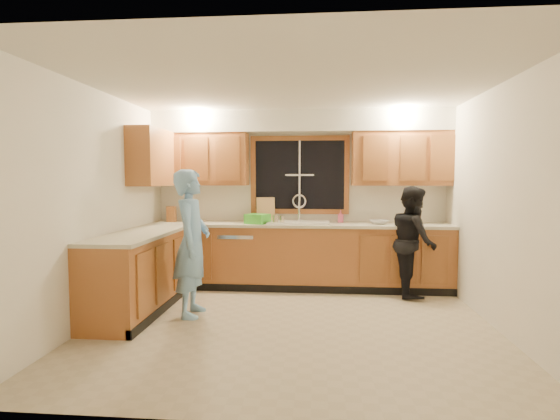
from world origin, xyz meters
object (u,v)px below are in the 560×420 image
Objects in this scene: man at (192,243)px; dish_crate at (257,219)px; stove at (117,284)px; dishwasher at (239,258)px; soap_bottle at (341,216)px; woman at (413,241)px; sink at (299,227)px; bowl at (379,222)px; knife_block at (171,214)px.

dish_crate is at bearing -26.45° from man.
dish_crate is at bearing 54.55° from stove.
dishwasher is 1.58m from soap_bottle.
stove reaches higher than dishwasher.
stove is 3.16× the size of dish_crate.
woman is at bearing -70.34° from man.
sink is 5.03× the size of soap_bottle.
soap_bottle is at bearing 13.20° from dish_crate.
dishwasher is 2.04m from stove.
bowl is at bearing -2.62° from sink.
woman is at bearing -5.26° from dish_crate.
bowl is at bearing 58.80° from woman.
bowl is at bearing -1.05° from dishwasher.
dish_crate reaches higher than dishwasher.
soap_bottle is at bearing 39.84° from stove.
sink is 0.52× the size of man.
sink reaches higher than dishwasher.
stove is at bearing 122.64° from man.
stove is at bearing -117.69° from dishwasher.
dishwasher is 2.41m from woman.
soap_bottle is (0.60, 0.18, 0.14)m from sink.
dishwasher is 1.18m from knife_block.
dishwasher is at bearing -172.51° from soap_bottle.
stove is at bearing -125.45° from dish_crate.
bowl is (2.96, -0.08, -0.08)m from knife_block.
woman reaches higher than stove.
sink is 0.96m from dishwasher.
dish_crate is (0.28, -0.08, 0.58)m from dishwasher.
bowl is (1.11, -0.05, 0.08)m from sink.
woman is 5.10× the size of dish_crate.
soap_bottle is 0.73× the size of bowl.
dishwasher is at bearing 163.27° from dish_crate.
man is at bearing 34.92° from stove.
woman is 1.07m from soap_bottle.
dish_crate reaches higher than stove.
dish_crate is 1.20m from soap_bottle.
stove is at bearing -140.16° from soap_bottle.
knife_block is at bearing -176.52° from soap_bottle.
sink is 1.86m from knife_block.
bowl is at bearing 1.63° from dish_crate.
sink reaches higher than bowl.
woman reaches higher than dish_crate.
knife_block is (-1.00, 0.04, 0.62)m from dishwasher.
dishwasher is at bearing 178.95° from bowl.
woman is at bearing -10.83° from sink.
man is 1.40m from dish_crate.
dishwasher is 0.65m from dish_crate.
sink is 1.11m from bowl.
dishwasher is at bearing -6.05° from knife_block.
sink is 3.82× the size of knife_block.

